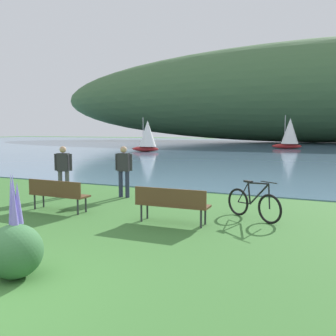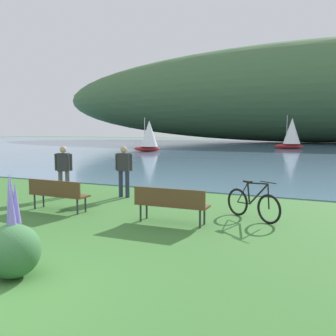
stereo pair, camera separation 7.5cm
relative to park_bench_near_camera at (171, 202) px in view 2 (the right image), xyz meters
name	(u,v)px [view 2 (the right image)]	position (x,y,z in m)	size (l,w,h in m)	color
bay_water	(299,147)	(-0.82, 44.49, -0.50)	(180.00, 80.00, 0.04)	#5B7F9E
distant_hillside	(318,92)	(0.51, 63.04, 8.44)	(107.09, 28.00, 17.84)	#42663D
park_bench_near_camera	(171,202)	(0.00, 0.00, 0.00)	(1.81, 0.53, 0.88)	brown
park_bench_further_along	(57,193)	(-3.41, -0.06, 0.00)	(1.81, 0.51, 0.88)	brown
bicycle_leaning_near_bench	(253,204)	(1.70, 1.23, -0.12)	(1.54, 0.98, 1.01)	black
person_at_shoreline	(124,168)	(-2.84, 2.52, 0.46)	(0.61, 0.26, 1.71)	#282D47
person_on_the_grass	(64,168)	(-4.67, 1.69, 0.46)	(0.59, 0.33, 1.71)	#4C4C51
echium_bush_beside_closest	(13,247)	(-0.88, -3.90, -0.05)	(0.84, 0.84, 1.60)	#386B3D
sailboat_nearest_to_shore	(291,133)	(-1.21, 37.72, 1.38)	(3.48, 2.28, 3.96)	#B22323
sailboat_toward_hillside	(149,136)	(-13.96, 25.56, 1.16)	(3.01, 1.85, 3.50)	#B22323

